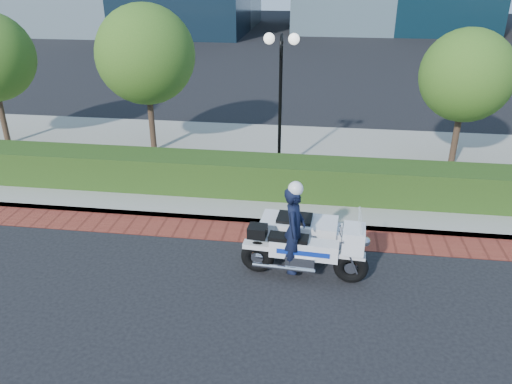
# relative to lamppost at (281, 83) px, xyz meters

# --- Properties ---
(ground) EXTENTS (120.00, 120.00, 0.00)m
(ground) POSITION_rel_lamppost_xyz_m (-1.00, -5.20, -2.96)
(ground) COLOR black
(ground) RESTS_ON ground
(brick_strip) EXTENTS (60.00, 1.00, 0.01)m
(brick_strip) POSITION_rel_lamppost_xyz_m (-1.00, -3.70, -2.95)
(brick_strip) COLOR maroon
(brick_strip) RESTS_ON ground
(sidewalk) EXTENTS (60.00, 8.00, 0.15)m
(sidewalk) POSITION_rel_lamppost_xyz_m (-1.00, 0.80, -2.88)
(sidewalk) COLOR gray
(sidewalk) RESTS_ON ground
(hedge_main) EXTENTS (18.00, 1.20, 1.00)m
(hedge_main) POSITION_rel_lamppost_xyz_m (-1.00, -1.60, -2.31)
(hedge_main) COLOR #1A3411
(hedge_main) RESTS_ON sidewalk
(lamppost) EXTENTS (1.02, 0.70, 4.21)m
(lamppost) POSITION_rel_lamppost_xyz_m (0.00, 0.00, 0.00)
(lamppost) COLOR black
(lamppost) RESTS_ON sidewalk
(tree_b) EXTENTS (3.20, 3.20, 4.89)m
(tree_b) POSITION_rel_lamppost_xyz_m (-4.50, 1.30, 0.48)
(tree_b) COLOR #332319
(tree_b) RESTS_ON sidewalk
(tree_c) EXTENTS (2.80, 2.80, 4.30)m
(tree_c) POSITION_rel_lamppost_xyz_m (5.50, 1.30, 0.09)
(tree_c) COLOR #332319
(tree_c) RESTS_ON sidewalk
(police_motorcycle) EXTENTS (2.75, 2.00, 2.22)m
(police_motorcycle) POSITION_rel_lamppost_xyz_m (0.95, -5.02, -2.20)
(police_motorcycle) COLOR black
(police_motorcycle) RESTS_ON ground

